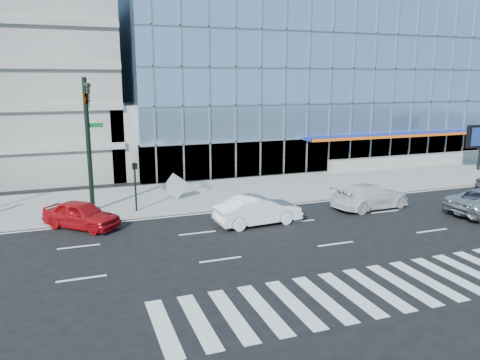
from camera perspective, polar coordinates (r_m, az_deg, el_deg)
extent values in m
plane|color=black|center=(27.22, 7.14, -5.05)|extent=(160.00, 160.00, 0.00)
cube|color=gray|center=(34.24, 1.01, -1.25)|extent=(120.00, 8.00, 0.15)
cube|color=#779DC6|center=(55.55, 7.95, 11.50)|extent=(42.00, 26.00, 15.00)
cube|color=gray|center=(41.79, -11.75, 5.01)|extent=(6.00, 8.00, 6.00)
cube|color=gray|center=(50.55, 25.68, 2.57)|extent=(30.00, 0.80, 1.00)
cylinder|color=black|center=(29.32, -17.98, 4.00)|extent=(0.28, 0.28, 8.00)
cylinder|color=black|center=(26.27, -18.21, 11.00)|extent=(0.18, 5.60, 0.18)
imported|color=black|center=(24.89, -17.99, 9.60)|extent=(0.18, 0.22, 1.10)
imported|color=black|center=(27.08, -18.20, 9.75)|extent=(0.48, 2.24, 0.90)
cube|color=#0C591E|center=(29.21, -17.25, 6.39)|extent=(0.90, 0.05, 0.25)
cylinder|color=black|center=(28.98, -12.63, -0.82)|extent=(0.12, 0.12, 3.00)
cube|color=black|center=(28.57, -12.71, 1.66)|extent=(0.30, 0.25, 0.35)
cylinder|color=black|center=(46.60, 27.15, 2.34)|extent=(0.24, 0.24, 2.00)
imported|color=silver|center=(30.73, 15.60, -1.92)|extent=(5.59, 2.87, 1.55)
imported|color=white|center=(26.35, 2.21, -3.70)|extent=(5.05, 2.09, 1.63)
imported|color=#B10D14|center=(27.11, -18.76, -4.02)|extent=(4.45, 4.34, 1.51)
cube|color=#A7A7A7|center=(31.38, -7.89, -0.76)|extent=(1.82, 0.21, 1.82)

